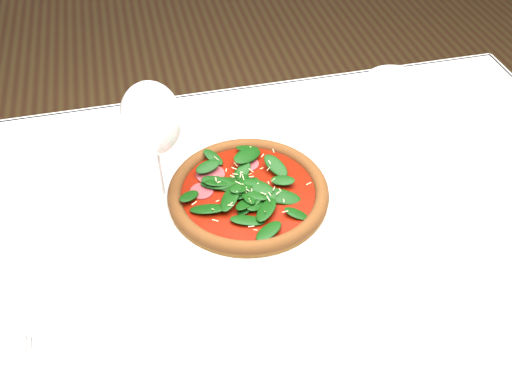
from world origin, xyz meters
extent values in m
cube|color=white|center=(0.00, 0.00, 0.73)|extent=(1.20, 0.80, 0.04)
cylinder|color=#523620|center=(-0.54, 0.34, 0.35)|extent=(0.06, 0.06, 0.71)
cylinder|color=#523620|center=(0.54, 0.34, 0.35)|extent=(0.06, 0.06, 0.71)
cube|color=white|center=(0.00, 0.40, 0.64)|extent=(1.20, 0.01, 0.22)
cylinder|color=silver|center=(-0.04, 0.07, 0.76)|extent=(0.31, 0.31, 0.01)
torus|color=silver|center=(-0.04, 0.07, 0.76)|extent=(0.31, 0.31, 0.01)
cylinder|color=#975F24|center=(-0.04, 0.07, 0.76)|extent=(0.35, 0.35, 0.01)
torus|color=#9C5624|center=(-0.04, 0.07, 0.77)|extent=(0.35, 0.35, 0.02)
cylinder|color=maroon|center=(-0.04, 0.07, 0.77)|extent=(0.29, 0.29, 0.00)
cylinder|color=#9E3F45|center=(-0.04, 0.07, 0.78)|extent=(0.25, 0.25, 0.00)
ellipsoid|color=#0A3B0B|center=(-0.04, 0.07, 0.78)|extent=(0.28, 0.28, 0.02)
cylinder|color=#FBEBA4|center=(-0.04, 0.07, 0.79)|extent=(0.25, 0.25, 0.00)
cylinder|color=white|center=(-0.18, 0.11, 0.75)|extent=(0.08, 0.08, 0.00)
cylinder|color=white|center=(-0.18, 0.11, 0.81)|extent=(0.01, 0.01, 0.11)
ellipsoid|color=white|center=(-0.18, 0.11, 0.91)|extent=(0.09, 0.09, 0.12)
cube|color=silver|center=(-0.39, -0.14, 0.76)|extent=(0.02, 0.04, 0.00)
cylinder|color=silver|center=(0.34, 0.34, 0.75)|extent=(0.12, 0.12, 0.01)
torus|color=silver|center=(0.34, 0.34, 0.76)|extent=(0.12, 0.12, 0.01)
camera|label=1|loc=(-0.19, -0.59, 1.42)|focal=40.00mm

